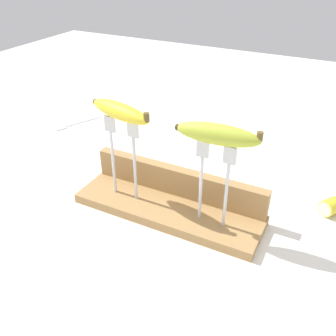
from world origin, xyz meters
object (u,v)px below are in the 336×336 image
Objects in this scene: banana_chunk_far at (330,207)px; banana_raised_right at (217,134)px; fork_fallen_near at (72,124)px; fork_stand_left at (123,152)px; fork_stand_right at (214,177)px; banana_raised_left at (120,111)px.

banana_raised_right is at bearing -141.97° from banana_chunk_far.
fork_stand_left is at bearing -35.33° from fork_fallen_near.
fork_stand_right is at bearing -0.00° from fork_stand_left.
banana_raised_right is at bearing -0.00° from fork_stand_left.
fork_stand_right is (0.22, -0.00, -0.00)m from fork_stand_left.
banana_chunk_far is at bearing 38.03° from banana_raised_right.
banana_chunk_far reaches higher than fork_fallen_near.
fork_stand_left is 1.15× the size of banana_raised_right.
fork_fallen_near is (-0.62, 0.28, -0.23)m from banana_raised_right.
banana_raised_right reaches higher than fork_stand_right.
banana_raised_left reaches higher than fork_fallen_near.
fork_stand_left is 1.14× the size of banana_raised_left.
fork_stand_left is 0.10m from banana_raised_left.
banana_raised_left is 0.22m from banana_raised_right.
banana_raised_left is at bearing -158.39° from banana_chunk_far.
fork_stand_right is 1.11× the size of banana_raised_right.
fork_stand_left is at bearing 180.00° from fork_stand_right.
fork_fallen_near is at bearing 155.32° from fork_stand_right.
banana_chunk_far is (0.22, 0.17, -0.21)m from banana_raised_right.
fork_stand_left is 3.71× the size of banana_chunk_far.
fork_stand_left is 1.23× the size of fork_fallen_near.
fork_fallen_near is (-0.62, 0.28, -0.13)m from fork_stand_right.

